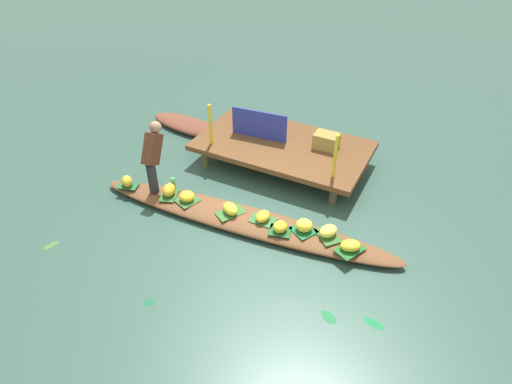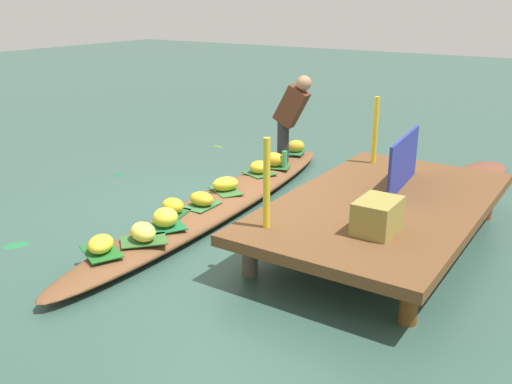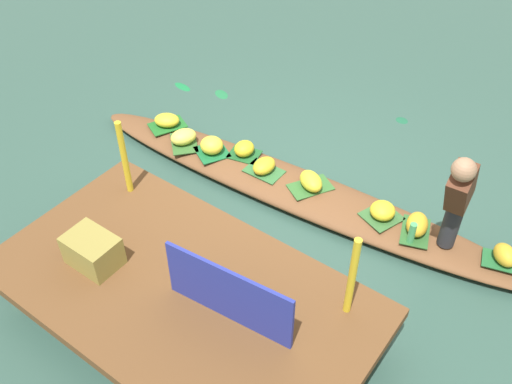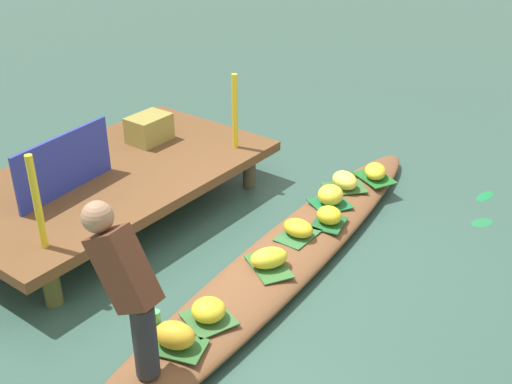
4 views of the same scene
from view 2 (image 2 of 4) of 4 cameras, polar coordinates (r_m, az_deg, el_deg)
name	(u,v)px [view 2 (image 2 of 4)]	position (r m, az deg, el deg)	size (l,w,h in m)	color
canal_water	(219,211)	(6.58, -3.75, -1.87)	(40.00, 40.00, 0.00)	#305045
dock_platform	(383,206)	(5.71, 12.64, -1.42)	(3.20, 1.80, 0.46)	brown
vendor_boat	(219,203)	(6.55, -3.76, -1.14)	(5.21, 0.68, 0.18)	brown
moored_boat	(472,180)	(7.87, 20.89, 1.16)	(1.97, 0.63, 0.20)	brown
leaf_mat_0	(226,191)	(6.68, -3.07, 0.15)	(0.45, 0.27, 0.01)	#33672D
banana_bunch_0	(225,184)	(6.66, -3.08, 0.82)	(0.32, 0.21, 0.17)	yellow
leaf_mat_1	(260,173)	(7.34, 0.36, 1.91)	(0.35, 0.33, 0.01)	#356331
banana_bunch_1	(260,167)	(7.31, 0.37, 2.52)	(0.25, 0.25, 0.16)	yellow
leaf_mat_2	(202,205)	(6.23, -5.46, -1.33)	(0.40, 0.27, 0.01)	#326A36
banana_bunch_2	(202,199)	(6.21, -5.48, -0.69)	(0.29, 0.21, 0.15)	gold
leaf_mat_3	(144,240)	(5.44, -11.20, -4.78)	(0.42, 0.29, 0.01)	#33612A
banana_bunch_3	(143,232)	(5.40, -11.26, -3.95)	(0.30, 0.22, 0.17)	#F9E454
leaf_mat_4	(296,152)	(8.36, 4.01, 4.02)	(0.36, 0.24, 0.01)	#216131
banana_bunch_4	(296,146)	(8.33, 4.03, 4.61)	(0.26, 0.18, 0.18)	gold
leaf_mat_5	(101,252)	(5.29, -15.26, -5.80)	(0.42, 0.29, 0.01)	#1E6424
banana_bunch_5	(101,244)	(5.26, -15.33, -5.05)	(0.30, 0.22, 0.15)	yellow
leaf_mat_6	(166,226)	(5.72, -9.05, -3.42)	(0.35, 0.34, 0.01)	#196433
banana_bunch_6	(165,217)	(5.68, -9.10, -2.53)	(0.25, 0.26, 0.19)	yellow
leaf_mat_7	(274,166)	(7.63, 1.79, 2.59)	(0.41, 0.26, 0.01)	#2C5E2A
banana_bunch_7	(274,160)	(7.60, 1.80, 3.28)	(0.30, 0.20, 0.19)	gold
leaf_mat_8	(173,213)	(6.05, -8.32, -2.10)	(0.34, 0.27, 0.01)	#1D5728
banana_bunch_8	(173,206)	(6.02, -8.36, -1.38)	(0.24, 0.21, 0.17)	yellow
vendor_person	(291,113)	(7.68, 3.54, 7.90)	(0.22, 0.52, 1.20)	#28282D
water_bottle	(285,160)	(7.53, 2.89, 3.25)	(0.07, 0.07, 0.24)	#49A760
market_banner	(403,162)	(6.06, 14.58, 2.97)	(1.09, 0.03, 0.55)	#273294
railing_post_west	(375,130)	(6.86, 11.88, 6.08)	(0.06, 0.06, 0.79)	gold
railing_post_east	(267,184)	(4.78, 1.08, 0.85)	(0.06, 0.06, 0.79)	gold
produce_crate	(377,216)	(4.89, 12.09, -2.36)	(0.44, 0.32, 0.29)	olive
drifting_plant_0	(118,175)	(8.09, -13.65, 1.67)	(0.16, 0.14, 0.01)	#1C5A3B
drifting_plant_1	(218,146)	(9.42, -3.84, 4.61)	(0.25, 0.10, 0.01)	#446D30
drifting_plant_2	(16,245)	(6.16, -23.00, -4.93)	(0.25, 0.15, 0.01)	#206E3E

